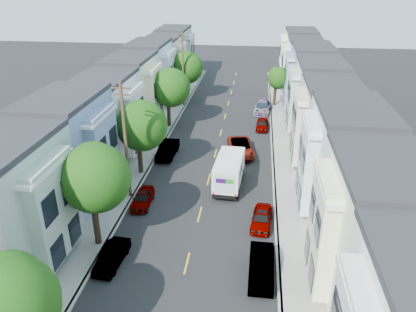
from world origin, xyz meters
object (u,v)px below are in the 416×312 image
tree_c (141,126)px  parked_right_a (261,267)px  tree_far_r (278,78)px  parked_left_d (168,150)px  tree_d (170,88)px  parked_left_b (112,257)px  tree_b (94,178)px  parked_right_d (262,107)px  tree_a (7,306)px  parked_right_b (262,218)px  utility_pole_far (183,70)px  parked_left_c (143,198)px  fedex_truck (229,170)px  parked_right_c (262,125)px  lead_sedan (240,148)px  utility_pole_near (126,142)px  tree_e (186,68)px

tree_c → parked_right_a: 17.70m
tree_far_r → parked_left_d: bearing=-122.0°
tree_d → parked_left_b: size_ratio=2.00×
tree_b → tree_d: bearing=90.0°
tree_far_r → parked_left_b: tree_far_r is taller
parked_right_d → tree_a: bearing=-99.4°
tree_d → parked_right_b: tree_d is taller
utility_pole_far → parked_right_d: bearing=-8.6°
parked_left_c → parked_left_d: size_ratio=0.84×
fedex_truck → parked_right_a: size_ratio=1.33×
fedex_truck → parked_left_d: size_ratio=1.28×
parked_left_d → parked_right_c: parked_left_d is taller
tree_a → parked_left_c: (1.40, 15.99, -3.87)m
parked_right_d → tree_d: bearing=-142.5°
lead_sedan → parked_right_c: size_ratio=1.43×
tree_c → parked_left_c: 7.14m
parked_left_b → parked_left_d: parked_left_d is taller
utility_pole_far → utility_pole_near: bearing=-90.0°
tree_b → parked_right_d: size_ratio=1.55×
tree_b → utility_pole_far: (0.00, 32.70, -0.18)m
tree_far_r → parked_right_a: 36.35m
tree_b → parked_right_b: bearing=18.6°
utility_pole_near → parked_right_d: bearing=65.3°
fedex_truck → parked_right_b: bearing=-60.5°
lead_sedan → parked_right_c: 8.09m
tree_b → parked_right_c: 27.38m
tree_b → utility_pole_near: 6.70m
parked_left_d → utility_pole_near: bearing=-97.6°
tree_e → lead_sedan: tree_e is taller
tree_d → parked_left_c: tree_d is taller
tree_e → parked_left_c: (1.40, -29.75, -4.31)m
lead_sedan → parked_right_a: bearing=-92.1°
fedex_truck → parked_left_b: bearing=-117.2°
tree_far_r → tree_a: bearing=-106.5°
tree_b → parked_left_c: (1.40, 5.58, -4.71)m
tree_d → utility_pole_far: (0.00, 8.63, 0.18)m
tree_a → tree_far_r: bearing=73.5°
tree_c → utility_pole_near: size_ratio=0.72×
utility_pole_near → parked_left_d: size_ratio=2.19×
parked_right_b → parked_right_a: bearing=-84.6°
tree_e → lead_sedan: size_ratio=1.35×
tree_c → fedex_truck: size_ratio=1.24×
tree_e → parked_right_c: tree_e is taller
tree_far_r → parked_left_d: (-11.79, -18.88, -3.25)m
parked_left_d → parked_right_c: (9.80, 9.18, -0.15)m
tree_d → parked_left_d: size_ratio=1.61×
utility_pole_far → parked_right_b: bearing=-68.8°
tree_c → tree_e: tree_e is taller
parked_left_c → parked_right_c: bearing=61.6°
tree_d → parked_right_c: 12.03m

